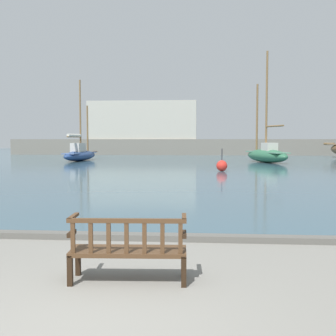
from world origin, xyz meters
TOP-DOWN VIEW (x-y plane):
  - ground_plane at (0.00, 0.00)m, footprint 160.00×160.00m
  - harbor_water at (0.00, 44.00)m, footprint 100.00×80.00m
  - quay_edge_kerb at (0.00, 3.85)m, footprint 40.00×0.30m
  - park_bench at (0.26, 1.42)m, footprint 1.62×0.60m
  - sailboat_nearest_starboard at (-9.49, 32.33)m, footprint 2.09×7.51m
  - sailboat_outer_starboard at (6.61, 30.79)m, footprint 3.59×6.30m
  - channel_buoy at (2.48, 20.94)m, footprint 0.65×0.65m
  - far_breakwater at (-2.23, 47.47)m, footprint 44.72×2.40m

SIDE VIEW (x-z plane):
  - ground_plane at x=0.00m, z-range 0.00..0.00m
  - harbor_water at x=0.00m, z-range 0.00..0.08m
  - quay_edge_kerb at x=0.00m, z-range 0.00..0.12m
  - channel_buoy at x=2.48m, z-range -0.26..1.09m
  - park_bench at x=0.26m, z-range 0.01..0.93m
  - sailboat_nearest_starboard at x=-9.49m, z-range -2.85..4.29m
  - sailboat_outer_starboard at x=6.61m, z-range -3.72..5.34m
  - far_breakwater at x=-2.23m, z-range -1.11..5.58m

